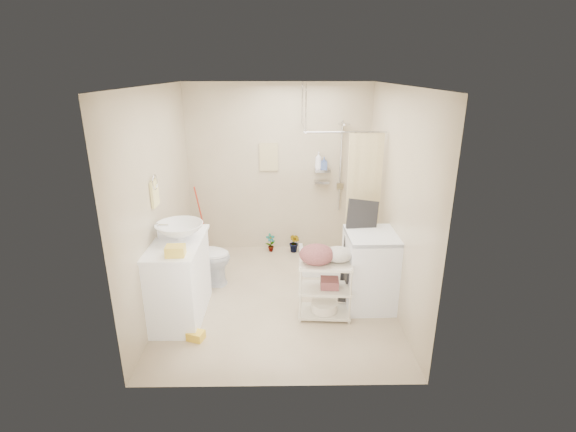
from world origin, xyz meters
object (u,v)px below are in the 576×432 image
(washing_machine, at_px, (372,269))
(vanity, at_px, (178,279))
(laundry_rack, at_px, (325,285))
(toilet, at_px, (201,256))

(washing_machine, bearing_deg, vanity, -175.96)
(washing_machine, bearing_deg, laundry_rack, -157.33)
(vanity, height_order, laundry_rack, vanity)
(vanity, bearing_deg, washing_machine, 5.91)
(vanity, relative_size, toilet, 1.34)
(washing_machine, distance_m, laundry_rack, 0.66)
(vanity, bearing_deg, laundry_rack, -1.14)
(vanity, distance_m, washing_machine, 2.31)
(vanity, relative_size, laundry_rack, 1.30)
(vanity, relative_size, washing_machine, 1.15)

